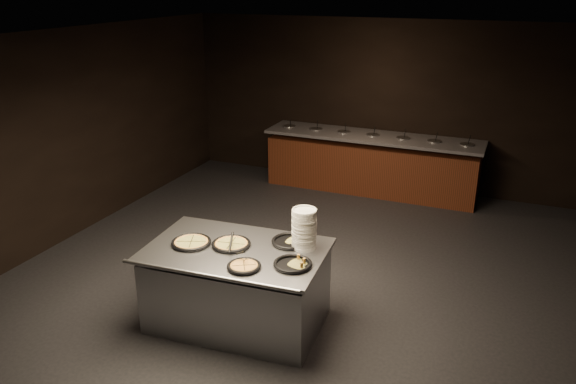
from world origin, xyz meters
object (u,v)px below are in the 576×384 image
at_px(serving_counter, 237,287).
at_px(pan_veggie_whole, 191,242).
at_px(pan_cheese_whole, 231,244).
at_px(plate_stack, 304,229).

bearing_deg(serving_counter, pan_veggie_whole, -173.91).
xyz_separation_m(serving_counter, pan_veggie_whole, (-0.48, -0.09, 0.48)).
bearing_deg(serving_counter, pan_cheese_whole, 147.01).
bearing_deg(pan_cheese_whole, pan_veggie_whole, -162.39).
distance_m(serving_counter, plate_stack, 0.98).
distance_m(plate_stack, pan_cheese_whole, 0.79).
relative_size(plate_stack, pan_veggie_whole, 1.01).
relative_size(serving_counter, pan_cheese_whole, 4.70).
height_order(serving_counter, plate_stack, plate_stack).
bearing_deg(pan_veggie_whole, pan_cheese_whole, 17.61).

